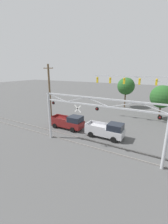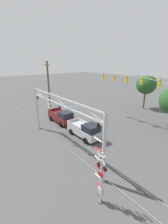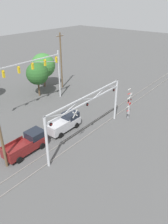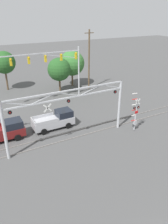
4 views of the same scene
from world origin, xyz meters
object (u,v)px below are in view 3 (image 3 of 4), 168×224
at_px(crossing_signal_mast, 129,107).
at_px(pickup_truck_lead, 65,123).
at_px(traffic_signal_span, 40,69).
at_px(crossing_gantry, 87,111).
at_px(pickup_truck_following, 27,144).
at_px(background_tree_far_left_verge, 43,65).
at_px(background_tree_far_right_verge, 37,74).
at_px(utility_pole_right, 61,61).

relative_size(crossing_signal_mast, pickup_truck_lead, 0.96).
bearing_deg(pickup_truck_lead, traffic_signal_span, 67.41).
xyz_separation_m(crossing_gantry, pickup_truck_following, (-6.46, 3.83, -2.96)).
bearing_deg(pickup_truck_following, crossing_signal_mast, -20.46).
xyz_separation_m(pickup_truck_lead, background_tree_far_left_verge, (9.35, 14.47, 3.37)).
bearing_deg(background_tree_far_right_verge, utility_pole_right, -3.87).
bearing_deg(background_tree_far_right_verge, crossing_gantry, -109.20).
relative_size(crossing_signal_mast, background_tree_far_right_verge, 0.79).
relative_size(pickup_truck_following, utility_pole_right, 0.50).
distance_m(crossing_signal_mast, utility_pole_right, 17.30).
height_order(pickup_truck_lead, utility_pole_right, utility_pole_right).
height_order(traffic_signal_span, utility_pole_right, utility_pole_right).
xyz_separation_m(traffic_signal_span, background_tree_far_right_verge, (2.07, 3.33, -1.89)).
height_order(crossing_signal_mast, traffic_signal_span, traffic_signal_span).
bearing_deg(background_tree_far_right_verge, pickup_truck_following, -135.46).
bearing_deg(traffic_signal_span, pickup_truck_following, -139.58).
bearing_deg(crossing_signal_mast, background_tree_far_right_verge, 98.57).
height_order(pickup_truck_lead, background_tree_far_left_verge, background_tree_far_left_verge).
bearing_deg(utility_pole_right, background_tree_far_left_verge, 122.51).
height_order(pickup_truck_lead, background_tree_far_right_verge, background_tree_far_right_verge).
bearing_deg(background_tree_far_left_verge, crossing_signal_mast, -93.44).
relative_size(utility_pole_right, background_tree_far_right_verge, 1.70).
relative_size(traffic_signal_span, pickup_truck_following, 2.57).
bearing_deg(crossing_gantry, utility_pole_right, 53.68).
distance_m(traffic_signal_span, pickup_truck_lead, 10.47).
bearing_deg(background_tree_far_right_verge, crossing_signal_mast, -81.43).
xyz_separation_m(pickup_truck_lead, pickup_truck_following, (-6.27, 0.12, 0.00)).
bearing_deg(pickup_truck_following, crossing_gantry, -30.65).
bearing_deg(background_tree_far_left_verge, crossing_gantry, -116.73).
height_order(crossing_gantry, background_tree_far_left_verge, background_tree_far_left_verge).
bearing_deg(pickup_truck_lead, pickup_truck_following, 178.86).
bearing_deg(crossing_signal_mast, utility_pole_right, 79.32).
relative_size(pickup_truck_lead, background_tree_far_left_verge, 0.75).
xyz_separation_m(traffic_signal_span, pickup_truck_lead, (-3.52, -8.46, -5.08)).
bearing_deg(background_tree_far_right_verge, pickup_truck_lead, -115.36).
bearing_deg(pickup_truck_lead, crossing_signal_mast, -32.80).
height_order(crossing_signal_mast, pickup_truck_following, crossing_signal_mast).
distance_m(crossing_gantry, crossing_signal_mast, 8.36).
xyz_separation_m(crossing_signal_mast, pickup_truck_following, (-14.43, 5.38, -0.96)).
bearing_deg(pickup_truck_following, traffic_signal_span, 40.42).
distance_m(background_tree_far_left_verge, background_tree_far_right_verge, 4.62).
distance_m(crossing_signal_mast, background_tree_far_right_verge, 17.39).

